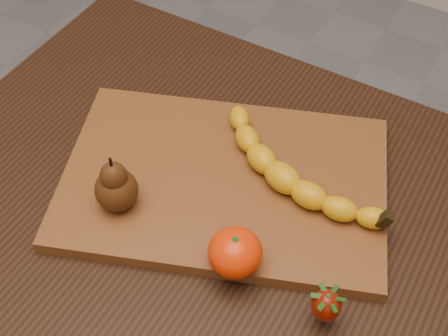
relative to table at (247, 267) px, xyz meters
The scene contains 6 objects.
table is the anchor object (origin of this frame).
cutting_board 0.13m from the table, 144.51° to the left, with size 0.45×0.30×0.02m, color brown.
banana 0.16m from the table, 80.90° to the left, with size 0.25×0.07×0.04m, color #E9A50B, non-canonical shape.
pear 0.24m from the table, 159.02° to the right, with size 0.06×0.06×0.09m, color #47240B, non-canonical shape.
mandarin 0.16m from the table, 75.98° to the right, with size 0.07×0.07×0.06m, color #F82E02.
strawberry 0.21m from the table, 27.82° to the right, with size 0.04×0.04×0.04m, color #871103, non-canonical shape.
Camera 1 is at (0.21, -0.43, 1.45)m, focal length 50.00 mm.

